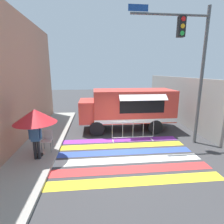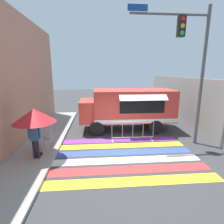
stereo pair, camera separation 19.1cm
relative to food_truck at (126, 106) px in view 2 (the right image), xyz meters
The scene contains 11 objects.
ground_plane 3.60m from the food_truck, 100.97° to the right, with size 60.00×60.00×0.00m, color #38383A.
sidewalk_left 6.93m from the food_truck, 151.97° to the right, with size 4.40×16.00×0.12m.
building_left_facade 6.89m from the food_truck, 151.43° to the right, with size 0.25×16.00×6.71m.
concrete_wall_right 4.39m from the food_truck, ahead, with size 0.20×16.00×3.35m.
crosswalk_painted 4.08m from the food_truck, 99.42° to the right, with size 6.40×4.36×0.01m.
food_truck is the anchor object (origin of this frame).
traffic_signal_pole 4.70m from the food_truck, 43.94° to the right, with size 3.87×0.29×6.72m.
patio_umbrella 5.75m from the food_truck, 141.98° to the right, with size 1.78×1.78×2.11m.
folding_chair 5.26m from the food_truck, 145.43° to the right, with size 0.43×0.43×0.95m.
vendor_person 5.92m from the food_truck, 139.61° to the right, with size 0.53×0.23×1.74m.
barricade_front 2.21m from the food_truck, 88.38° to the right, with size 2.33×0.44×1.13m.
Camera 2 is at (-1.22, -7.76, 3.76)m, focal length 28.00 mm.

